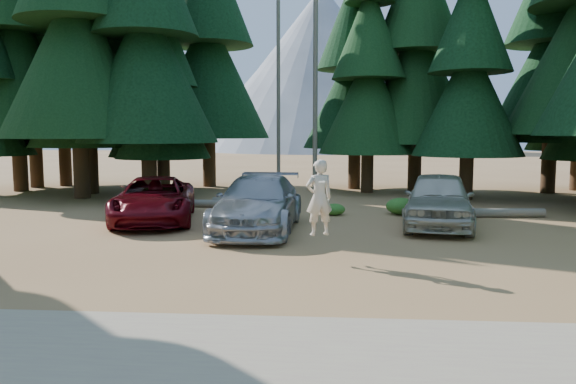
# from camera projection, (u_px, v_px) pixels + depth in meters

# --- Properties ---
(ground) EXTENTS (160.00, 160.00, 0.00)m
(ground) POSITION_uv_depth(u_px,v_px,m) (268.00, 255.00, 14.39)
(ground) COLOR #9E7043
(ground) RESTS_ON ground
(gravel_strip) EXTENTS (26.00, 3.50, 0.01)m
(gravel_strip) POSITION_uv_depth(u_px,v_px,m) (217.00, 355.00, 7.95)
(gravel_strip) COLOR tan
(gravel_strip) RESTS_ON ground
(forest_belt_north) EXTENTS (36.00, 7.00, 22.00)m
(forest_belt_north) POSITION_uv_depth(u_px,v_px,m) (300.00, 193.00, 29.26)
(forest_belt_north) COLOR black
(forest_belt_north) RESTS_ON ground
(snag_front) EXTENTS (0.24, 0.24, 12.00)m
(snag_front) POSITION_uv_depth(u_px,v_px,m) (315.00, 75.00, 28.07)
(snag_front) COLOR #6F6959
(snag_front) RESTS_ON ground
(snag_back) EXTENTS (0.20, 0.20, 10.00)m
(snag_back) POSITION_uv_depth(u_px,v_px,m) (278.00, 97.00, 29.81)
(snag_back) COLOR #6F6959
(snag_back) RESTS_ON ground
(mountain_peak) EXTENTS (48.00, 50.00, 28.00)m
(mountain_peak) POSITION_uv_depth(u_px,v_px,m) (308.00, 78.00, 100.71)
(mountain_peak) COLOR gray
(mountain_peak) RESTS_ON ground
(red_pickup) EXTENTS (3.75, 6.12, 1.58)m
(red_pickup) POSITION_uv_depth(u_px,v_px,m) (154.00, 200.00, 19.65)
(red_pickup) COLOR #610811
(red_pickup) RESTS_ON ground
(silver_minivan_center) EXTENTS (2.65, 6.09, 1.74)m
(silver_minivan_center) POSITION_uv_depth(u_px,v_px,m) (258.00, 204.00, 17.93)
(silver_minivan_center) COLOR #ACAEB4
(silver_minivan_center) RESTS_ON ground
(silver_minivan_right) EXTENTS (3.09, 5.70, 1.84)m
(silver_minivan_right) POSITION_uv_depth(u_px,v_px,m) (439.00, 199.00, 18.68)
(silver_minivan_right) COLOR beige
(silver_minivan_right) RESTS_ON ground
(frisbee_player) EXTENTS (0.79, 0.65, 1.85)m
(frisbee_player) POSITION_uv_depth(u_px,v_px,m) (319.00, 197.00, 13.66)
(frisbee_player) COLOR beige
(frisbee_player) RESTS_ON ground
(log_left) EXTENTS (4.50, 0.34, 0.32)m
(log_left) POSITION_uv_depth(u_px,v_px,m) (196.00, 203.00, 23.59)
(log_left) COLOR #6F6959
(log_left) RESTS_ON ground
(log_mid) EXTENTS (3.13, 2.49, 0.31)m
(log_mid) POSITION_uv_depth(u_px,v_px,m) (243.00, 204.00, 23.53)
(log_mid) COLOR #6F6959
(log_mid) RESTS_ON ground
(log_right) EXTENTS (5.26, 0.73, 0.34)m
(log_right) POSITION_uv_depth(u_px,v_px,m) (473.00, 213.00, 20.80)
(log_right) COLOR #6F6959
(log_right) RESTS_ON ground
(shrub_far_left) EXTENTS (0.87, 0.87, 0.48)m
(shrub_far_left) POSITION_uv_depth(u_px,v_px,m) (120.00, 211.00, 20.85)
(shrub_far_left) COLOR #286E21
(shrub_far_left) RESTS_ON ground
(shrub_left) EXTENTS (0.85, 0.85, 0.47)m
(shrub_left) POSITION_uv_depth(u_px,v_px,m) (124.00, 207.00, 22.00)
(shrub_left) COLOR #286E21
(shrub_left) RESTS_ON ground
(shrub_center_left) EXTENTS (1.26, 1.26, 0.70)m
(shrub_center_left) POSITION_uv_depth(u_px,v_px,m) (277.00, 197.00, 24.33)
(shrub_center_left) COLOR #286E21
(shrub_center_left) RESTS_ON ground
(shrub_center_right) EXTENTS (0.80, 0.80, 0.44)m
(shrub_center_right) POSITION_uv_depth(u_px,v_px,m) (335.00, 209.00, 21.37)
(shrub_center_right) COLOR #286E21
(shrub_center_right) RESTS_ON ground
(shrub_right) EXTENTS (1.16, 1.16, 0.64)m
(shrub_right) POSITION_uv_depth(u_px,v_px,m) (401.00, 206.00, 21.51)
(shrub_right) COLOR #286E21
(shrub_right) RESTS_ON ground
(shrub_far_right) EXTENTS (1.12, 1.12, 0.62)m
(shrub_far_right) POSITION_uv_depth(u_px,v_px,m) (443.00, 199.00, 23.80)
(shrub_far_right) COLOR #286E21
(shrub_far_right) RESTS_ON ground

